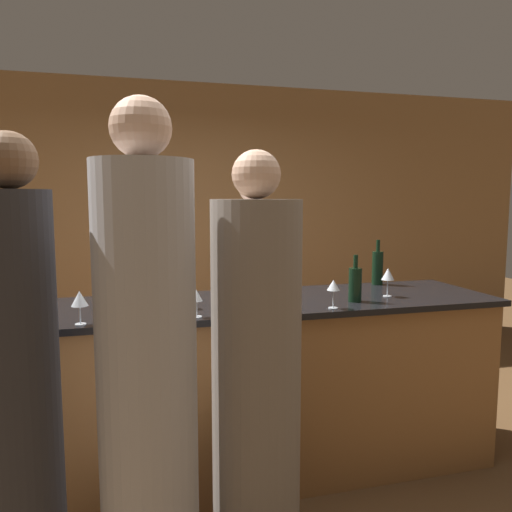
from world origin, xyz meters
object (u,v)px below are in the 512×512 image
bartender (253,301)px  guest_2 (147,382)px  wine_bottle_2 (377,267)px  guest_0 (21,398)px  wine_bottle_1 (257,289)px  guest_1 (256,383)px  wine_bottle_0 (355,284)px

bartender → guest_2: (-0.89, -1.77, 0.09)m
guest_2 → wine_bottle_2: bearing=36.0°
guest_0 → wine_bottle_1: (1.07, 0.55, 0.26)m
guest_0 → guest_2: bearing=-8.3°
guest_1 → guest_2: 0.48m
guest_1 → wine_bottle_2: guest_1 is taller
wine_bottle_1 → bartender: bearing=76.4°
bartender → guest_0: guest_0 is taller
guest_2 → wine_bottle_0: bearing=29.8°
guest_0 → wine_bottle_1: guest_0 is taller
guest_0 → wine_bottle_2: (2.08, 1.11, 0.27)m
guest_0 → guest_2: guest_2 is taller
wine_bottle_1 → guest_0: bearing=-152.7°
guest_0 → guest_1: (0.92, 0.03, -0.04)m
wine_bottle_0 → wine_bottle_2: bearing=49.9°
wine_bottle_2 → bartender: bearing=140.9°
guest_0 → guest_2: (0.46, -0.07, 0.04)m
guest_1 → wine_bottle_0: 1.00m
guest_1 → guest_2: (-0.46, -0.10, 0.09)m
wine_bottle_2 → wine_bottle_1: bearing=-151.2°
bartender → wine_bottle_0: (0.33, -1.08, 0.30)m
wine_bottle_0 → wine_bottle_2: size_ratio=0.88×
bartender → wine_bottle_1: bearing=76.4°
guest_1 → wine_bottle_1: guest_1 is taller
guest_1 → wine_bottle_1: 0.62m
wine_bottle_0 → wine_bottle_2: wine_bottle_2 is taller
wine_bottle_0 → wine_bottle_1: wine_bottle_1 is taller
guest_1 → wine_bottle_1: (0.15, 0.52, 0.31)m
bartender → guest_0: bearing=51.7°
bartender → guest_2: bearing=63.4°
wine_bottle_1 → wine_bottle_2: wine_bottle_2 is taller
bartender → guest_2: guest_2 is taller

